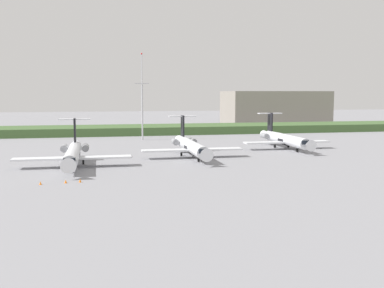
{
  "coord_description": "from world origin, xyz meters",
  "views": [
    {
      "loc": [
        -21.0,
        -92.01,
        14.48
      ],
      "look_at": [
        0.0,
        9.48,
        3.0
      ],
      "focal_mm": 42.93,
      "sensor_mm": 36.0,
      "label": 1
    }
  ],
  "objects_px": {
    "regional_jet_second": "(191,146)",
    "safety_cone_mid_marker": "(66,182)",
    "safety_cone_front_marker": "(40,183)",
    "safety_cone_rear_marker": "(80,181)",
    "antenna_mast": "(142,104)",
    "regional_jet_nearest": "(73,153)",
    "regional_jet_third": "(284,139)"
  },
  "relations": [
    {
      "from": "regional_jet_second",
      "to": "safety_cone_mid_marker",
      "type": "distance_m",
      "value": 36.96
    },
    {
      "from": "safety_cone_front_marker",
      "to": "safety_cone_rear_marker",
      "type": "bearing_deg",
      "value": 7.59
    },
    {
      "from": "antenna_mast",
      "to": "safety_cone_rear_marker",
      "type": "relative_size",
      "value": 48.69
    },
    {
      "from": "antenna_mast",
      "to": "safety_cone_front_marker",
      "type": "distance_m",
      "value": 71.85
    },
    {
      "from": "safety_cone_mid_marker",
      "to": "safety_cone_rear_marker",
      "type": "height_order",
      "value": "same"
    },
    {
      "from": "antenna_mast",
      "to": "safety_cone_mid_marker",
      "type": "distance_m",
      "value": 70.23
    },
    {
      "from": "regional_jet_second",
      "to": "safety_cone_front_marker",
      "type": "height_order",
      "value": "regional_jet_second"
    },
    {
      "from": "regional_jet_nearest",
      "to": "regional_jet_second",
      "type": "bearing_deg",
      "value": 17.78
    },
    {
      "from": "regional_jet_nearest",
      "to": "regional_jet_second",
      "type": "xyz_separation_m",
      "value": [
        25.7,
        8.24,
        0.0
      ]
    },
    {
      "from": "regional_jet_nearest",
      "to": "safety_cone_rear_marker",
      "type": "bearing_deg",
      "value": -83.78
    },
    {
      "from": "safety_cone_mid_marker",
      "to": "safety_cone_rear_marker",
      "type": "distance_m",
      "value": 2.28
    },
    {
      "from": "safety_cone_front_marker",
      "to": "safety_cone_mid_marker",
      "type": "height_order",
      "value": "same"
    },
    {
      "from": "antenna_mast",
      "to": "safety_cone_mid_marker",
      "type": "xyz_separation_m",
      "value": [
        -18.96,
        -66.76,
        -10.78
      ]
    },
    {
      "from": "regional_jet_second",
      "to": "safety_cone_mid_marker",
      "type": "xyz_separation_m",
      "value": [
        -26.05,
        -26.12,
        -2.26
      ]
    },
    {
      "from": "regional_jet_third",
      "to": "safety_cone_rear_marker",
      "type": "relative_size",
      "value": 56.36
    },
    {
      "from": "regional_jet_nearest",
      "to": "safety_cone_rear_marker",
      "type": "distance_m",
      "value": 17.83
    },
    {
      "from": "antenna_mast",
      "to": "safety_cone_mid_marker",
      "type": "relative_size",
      "value": 48.69
    },
    {
      "from": "regional_jet_nearest",
      "to": "safety_cone_mid_marker",
      "type": "bearing_deg",
      "value": -91.11
    },
    {
      "from": "regional_jet_second",
      "to": "safety_cone_mid_marker",
      "type": "height_order",
      "value": "regional_jet_second"
    },
    {
      "from": "safety_cone_mid_marker",
      "to": "regional_jet_second",
      "type": "bearing_deg",
      "value": 45.08
    },
    {
      "from": "regional_jet_third",
      "to": "safety_cone_front_marker",
      "type": "relative_size",
      "value": 56.36
    },
    {
      "from": "safety_cone_front_marker",
      "to": "safety_cone_mid_marker",
      "type": "relative_size",
      "value": 1.0
    },
    {
      "from": "regional_jet_nearest",
      "to": "regional_jet_third",
      "type": "bearing_deg",
      "value": 19.85
    },
    {
      "from": "antenna_mast",
      "to": "safety_cone_front_marker",
      "type": "relative_size",
      "value": 48.69
    },
    {
      "from": "regional_jet_third",
      "to": "antenna_mast",
      "type": "distance_m",
      "value": 46.31
    },
    {
      "from": "regional_jet_second",
      "to": "safety_cone_mid_marker",
      "type": "relative_size",
      "value": 56.36
    },
    {
      "from": "regional_jet_second",
      "to": "safety_cone_rear_marker",
      "type": "bearing_deg",
      "value": -132.65
    },
    {
      "from": "regional_jet_second",
      "to": "antenna_mast",
      "type": "bearing_deg",
      "value": 99.9
    },
    {
      "from": "safety_cone_front_marker",
      "to": "antenna_mast",
      "type": "bearing_deg",
      "value": 71.27
    },
    {
      "from": "regional_jet_second",
      "to": "regional_jet_third",
      "type": "distance_m",
      "value": 29.5
    },
    {
      "from": "regional_jet_second",
      "to": "antenna_mast",
      "type": "distance_m",
      "value": 42.12
    },
    {
      "from": "antenna_mast",
      "to": "safety_cone_rear_marker",
      "type": "height_order",
      "value": "antenna_mast"
    }
  ]
}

